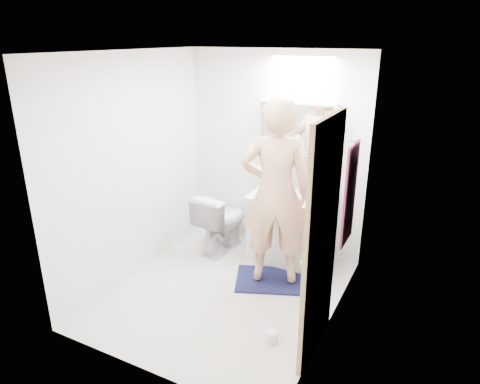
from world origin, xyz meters
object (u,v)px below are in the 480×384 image
Objects in this scene: soap_bottle_a at (272,178)px; medicine_cabinet at (297,133)px; soap_bottle_b at (286,183)px; toothbrush_cup at (315,191)px; person at (276,193)px; toilet at (221,221)px; toilet_paper_roll at (271,336)px; vanity_cabinet at (291,230)px.

medicine_cabinet is at bearing 12.34° from soap_bottle_a.
soap_bottle_a is at bearing -167.66° from medicine_cabinet.
soap_bottle_b is 0.36m from toothbrush_cup.
soap_bottle_a is 0.18m from soap_bottle_b.
soap_bottle_b is (-0.15, 0.70, -0.13)m from person.
person is 12.22× the size of soap_bottle_b.
toilet is at bearing -157.72° from soap_bottle_b.
toilet_paper_roll is at bearing 90.21° from person.
person is 0.73m from soap_bottle_b.
toilet_paper_roll is at bearing -71.92° from soap_bottle_b.
vanity_cabinet is 0.56m from soap_bottle_b.
toothbrush_cup reaches higher than toilet.
soap_bottle_b is at bearing 176.78° from toothbrush_cup.
toothbrush_cup is at bearing -3.22° from soap_bottle_b.
soap_bottle_b is 1.65× the size of toothbrush_cup.
soap_bottle_a reaches higher than soap_bottle_b.
toilet is (-0.82, -0.33, -1.12)m from medicine_cabinet.
toilet_paper_roll is at bearing -75.20° from vanity_cabinet.
person is at bearing -63.73° from soap_bottle_a.
soap_bottle_a is 1.53× the size of soap_bottle_b.
soap_bottle_b is (-0.10, -0.03, -0.60)m from medicine_cabinet.
person is 20.18× the size of toothbrush_cup.
medicine_cabinet is 9.09× the size of toothbrush_cup.
toilet_paper_roll is (0.53, -1.61, -0.85)m from soap_bottle_b.
soap_bottle_a is 2.53× the size of toothbrush_cup.
toothbrush_cup reaches higher than vanity_cabinet.
toilet is 1.21m from toothbrush_cup.
medicine_cabinet is 0.69m from toothbrush_cup.
soap_bottle_a reaches higher than vanity_cabinet.
person reaches higher than toothbrush_cup.
person is at bearing -77.61° from soap_bottle_b.
person is 17.77× the size of toilet_paper_roll.
toilet is 1.84m from toilet_paper_roll.
person is (0.06, -0.73, -0.47)m from medicine_cabinet.
medicine_cabinet is (-0.05, 0.21, 1.11)m from vanity_cabinet.
soap_bottle_b is at bearing -99.60° from person.
toothbrush_cup is (0.53, 0.01, -0.08)m from soap_bottle_a.
toothbrush_cup is (0.36, -0.02, -0.03)m from soap_bottle_b.
medicine_cabinet is at bearing 104.62° from toilet_paper_roll.
medicine_cabinet is at bearing -107.64° from person.
soap_bottle_b is at bearing 108.08° from toilet_paper_roll.
soap_bottle_b reaches higher than vanity_cabinet.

